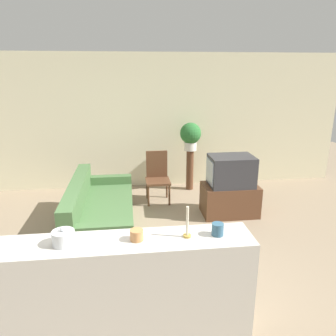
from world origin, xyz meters
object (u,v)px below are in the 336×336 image
object	(u,v)px
television	(231,171)
wooden_chair	(157,175)
decorative_bowl	(63,238)
potted_plant	(191,135)
couch	(99,214)

from	to	relation	value
television	wooden_chair	size ratio (longest dim) A/B	0.78
decorative_bowl	television	bearing A→B (deg)	47.58
television	wooden_chair	xyz separation A→B (m)	(-1.15, 0.78, -0.28)
potted_plant	decorative_bowl	xyz separation A→B (m)	(-1.79, -3.73, -0.11)
potted_plant	decorative_bowl	bearing A→B (deg)	-115.64
wooden_chair	couch	bearing A→B (deg)	-131.47
television	potted_plant	world-z (taller)	potted_plant
television	potted_plant	xyz separation A→B (m)	(-0.43, 1.30, 0.36)
couch	potted_plant	size ratio (longest dim) A/B	3.76
potted_plant	television	bearing A→B (deg)	-71.46
television	decorative_bowl	world-z (taller)	decorative_bowl
couch	potted_plant	bearing A→B (deg)	43.90
couch	decorative_bowl	distance (m)	2.23
wooden_chair	television	bearing A→B (deg)	-34.17
couch	wooden_chair	xyz separation A→B (m)	(0.99, 1.12, 0.22)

